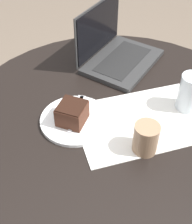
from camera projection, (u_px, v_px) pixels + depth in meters
The scene contains 8 objects.
dining_table at pixel (115, 152), 1.11m from camera, with size 1.07×1.07×0.76m.
paper_document at pixel (141, 121), 0.99m from camera, with size 0.49×0.41×0.00m.
plate at pixel (75, 120), 0.99m from camera, with size 0.22×0.22×0.01m.
cake_slice at pixel (72, 113), 0.96m from camera, with size 0.11×0.11×0.07m.
fork at pixel (78, 109), 1.01m from camera, with size 0.14×0.12×0.00m.
coffee_glass at pixel (146, 138), 0.88m from camera, with size 0.07×0.07×0.09m.
water_glass at pixel (190, 93), 1.00m from camera, with size 0.07×0.07×0.13m.
laptop at pixel (116, 53), 1.21m from camera, with size 0.36×0.31×0.22m.
Camera 1 is at (0.49, 0.50, 1.47)m, focal length 50.00 mm.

